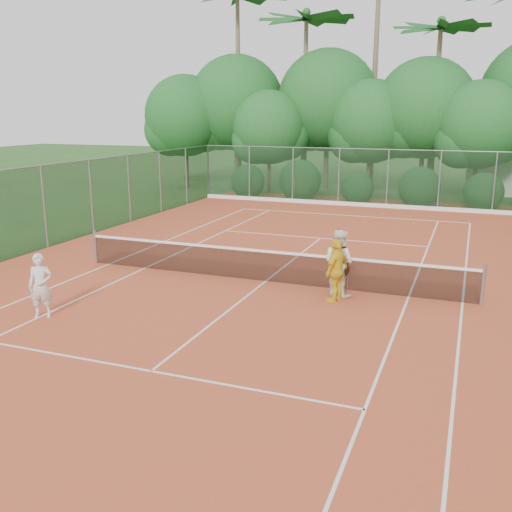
{
  "coord_description": "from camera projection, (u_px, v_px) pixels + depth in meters",
  "views": [
    {
      "loc": [
        5.49,
        -15.1,
        4.85
      ],
      "look_at": [
        0.17,
        -1.2,
        1.1
      ],
      "focal_mm": 40.0,
      "sensor_mm": 36.0,
      "label": 1
    }
  ],
  "objects": [
    {
      "name": "court_markings",
      "position": [
        265.0,
        282.0,
        16.76
      ],
      "size": [
        11.03,
        23.83,
        0.01
      ],
      "color": "white",
      "rests_on": "clay_court"
    },
    {
      "name": "player_white",
      "position": [
        41.0,
        286.0,
        13.7
      ],
      "size": [
        0.69,
        0.6,
        1.58
      ],
      "primitive_type": "imported",
      "rotation": [
        0.0,
        0.0,
        0.48
      ],
      "color": "silver",
      "rests_on": "clay_court"
    },
    {
      "name": "ball_hopper",
      "position": [
        341.0,
        268.0,
        15.56
      ],
      "size": [
        0.38,
        0.38,
        0.88
      ],
      "rotation": [
        0.0,
        0.0,
        -0.16
      ],
      "color": "gray",
      "rests_on": "clay_court"
    },
    {
      "name": "player_center_grp",
      "position": [
        339.0,
        262.0,
        15.34
      ],
      "size": [
        1.09,
        1.0,
        1.86
      ],
      "color": "white",
      "rests_on": "clay_court"
    },
    {
      "name": "player_yellow",
      "position": [
        336.0,
        271.0,
        14.81
      ],
      "size": [
        0.67,
        1.06,
        1.68
      ],
      "primitive_type": "imported",
      "rotation": [
        0.0,
        0.0,
        -1.86
      ],
      "color": "yellow",
      "rests_on": "clay_court"
    },
    {
      "name": "fence_back",
      "position": [
        363.0,
        178.0,
        29.97
      ],
      "size": [
        18.07,
        0.07,
        3.0
      ],
      "color": "#19381E",
      "rests_on": "clay_court"
    },
    {
      "name": "tennis_net",
      "position": [
        265.0,
        265.0,
        16.63
      ],
      "size": [
        11.97,
        0.1,
        1.1
      ],
      "color": "gray",
      "rests_on": "clay_court"
    },
    {
      "name": "stray_ball_b",
      "position": [
        364.0,
        222.0,
        25.71
      ],
      "size": [
        0.07,
        0.07,
        0.07
      ],
      "primitive_type": "sphere",
      "color": "gold",
      "rests_on": "clay_court"
    },
    {
      "name": "stray_ball_c",
      "position": [
        414.0,
        223.0,
        25.43
      ],
      "size": [
        0.07,
        0.07,
        0.07
      ],
      "primitive_type": "sphere",
      "color": "#C8D130",
      "rests_on": "clay_court"
    },
    {
      "name": "tropical_treeline",
      "position": [
        407.0,
        108.0,
        33.33
      ],
      "size": [
        32.1,
        8.49,
        15.03
      ],
      "color": "brown",
      "rests_on": "ground"
    },
    {
      "name": "stray_ball_a",
      "position": [
        382.0,
        214.0,
        27.67
      ],
      "size": [
        0.07,
        0.07,
        0.07
      ],
      "primitive_type": "sphere",
      "color": "#AECC2F",
      "rests_on": "clay_court"
    },
    {
      "name": "ground",
      "position": [
        265.0,
        282.0,
        16.76
      ],
      "size": [
        120.0,
        120.0,
        0.0
      ],
      "primitive_type": "plane",
      "color": "#244C1B",
      "rests_on": "ground"
    },
    {
      "name": "clay_court",
      "position": [
        265.0,
        282.0,
        16.76
      ],
      "size": [
        18.0,
        36.0,
        0.02
      ],
      "primitive_type": "cube",
      "color": "#BB4D2B",
      "rests_on": "ground"
    }
  ]
}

